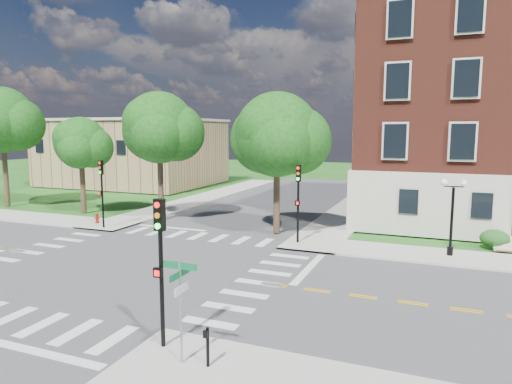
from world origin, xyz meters
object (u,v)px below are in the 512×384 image
at_px(fire_hydrant, 97,219).
at_px(traffic_signal_nw, 102,185).
at_px(traffic_signal_se, 160,254).
at_px(traffic_signal_ne, 298,193).
at_px(twin_lamp_west, 452,213).
at_px(push_button_post, 207,345).
at_px(street_sign_pole, 181,293).

bearing_deg(fire_hydrant, traffic_signal_nw, -35.85).
xyz_separation_m(traffic_signal_se, traffic_signal_ne, (0.07, 14.80, 0.00)).
height_order(traffic_signal_ne, traffic_signal_nw, same).
bearing_deg(traffic_signal_nw, traffic_signal_ne, 4.01).
distance_m(traffic_signal_nw, twin_lamp_west, 22.90).
bearing_deg(fire_hydrant, twin_lamp_west, 0.62).
xyz_separation_m(push_button_post, fire_hydrant, (-17.51, 15.50, -0.33)).
xyz_separation_m(traffic_signal_se, fire_hydrant, (-15.57, 14.89, -2.72)).
bearing_deg(street_sign_pole, push_button_post, 5.95).
distance_m(street_sign_pole, fire_hydrant, 22.91).
bearing_deg(push_button_post, twin_lamp_west, 66.55).
xyz_separation_m(traffic_signal_se, street_sign_pole, (1.12, -0.69, -0.88)).
distance_m(twin_lamp_west, fire_hydrant, 24.43).
bearing_deg(fire_hydrant, push_button_post, -41.52).
relative_size(traffic_signal_se, push_button_post, 4.00).
relative_size(twin_lamp_west, push_button_post, 3.53).
height_order(traffic_signal_nw, twin_lamp_west, traffic_signal_nw).
bearing_deg(traffic_signal_se, push_button_post, -17.36).
height_order(twin_lamp_west, fire_hydrant, twin_lamp_west).
relative_size(traffic_signal_nw, fire_hydrant, 6.40).
bearing_deg(push_button_post, traffic_signal_se, 162.64).
distance_m(traffic_signal_ne, fire_hydrant, 15.87).
height_order(traffic_signal_se, push_button_post, traffic_signal_se).
bearing_deg(street_sign_pole, fire_hydrant, 136.96).
xyz_separation_m(traffic_signal_se, push_button_post, (1.94, -0.61, -2.39)).
height_order(traffic_signal_nw, fire_hydrant, traffic_signal_nw).
bearing_deg(traffic_signal_se, twin_lamp_west, 59.93).
bearing_deg(twin_lamp_west, fire_hydrant, -179.38).
distance_m(push_button_post, fire_hydrant, 23.38).
relative_size(traffic_signal_ne, traffic_signal_nw, 1.00).
xyz_separation_m(traffic_signal_nw, fire_hydrant, (-1.50, 1.08, -2.72)).
xyz_separation_m(twin_lamp_west, fire_hydrant, (-24.35, -0.26, -2.06)).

